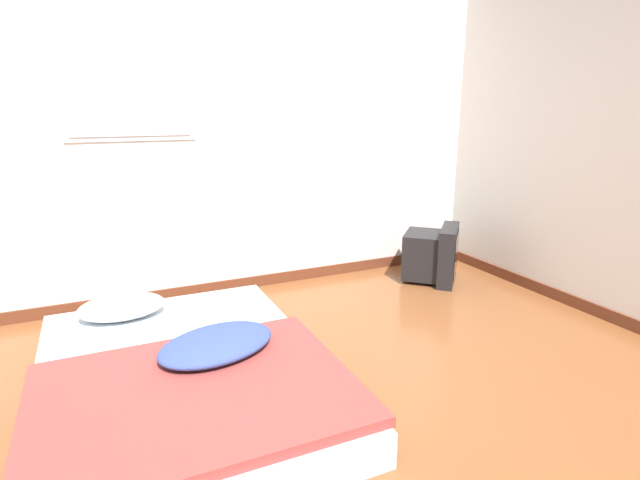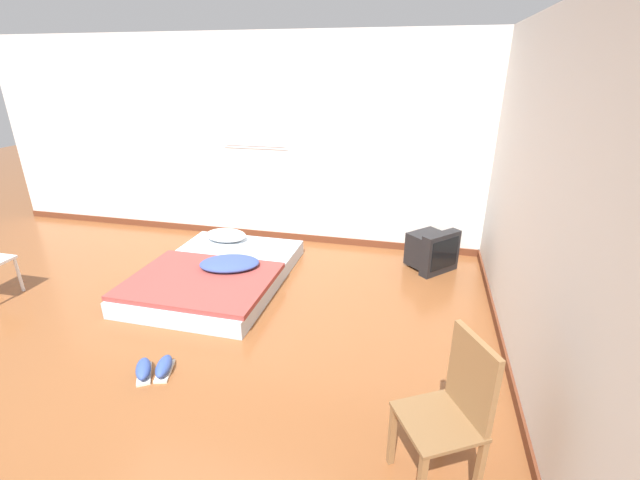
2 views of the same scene
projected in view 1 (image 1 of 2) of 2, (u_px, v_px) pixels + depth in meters
wall_back at (152, 130)px, 3.58m from camera, size 7.90×0.08×2.60m
mattress_bed at (183, 373)px, 2.59m from camera, size 1.43×1.94×0.31m
crt_tv at (433, 254)px, 4.28m from camera, size 0.62×0.62×0.48m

